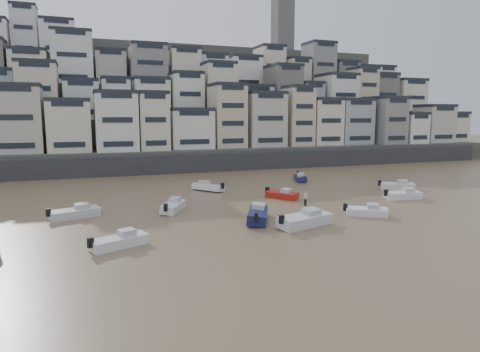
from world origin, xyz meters
name	(u,v)px	position (x,y,z in m)	size (l,w,h in m)	color
harbor_wall	(193,163)	(10.00, 65.00, 1.75)	(140.00, 3.00, 3.50)	#38383A
hillside	(175,108)	(14.73, 104.84, 13.01)	(141.04, 66.00, 50.00)	#4C4C47
boat_a	(305,218)	(10.37, 20.95, 0.89)	(6.52, 2.13, 1.78)	silver
boat_b	(367,210)	(18.88, 22.63, 0.65)	(4.80, 1.57, 1.31)	white
boat_c	(258,213)	(6.90, 24.65, 0.88)	(6.42, 2.10, 1.75)	#151743
boat_d	(403,194)	(29.26, 29.01, 0.73)	(5.35, 1.75, 1.46)	white
boat_e	(282,193)	(14.52, 34.82, 0.66)	(4.87, 1.59, 1.33)	#A81F14
boat_f	(173,205)	(-0.45, 32.20, 0.74)	(5.42, 1.77, 1.48)	silver
boat_g	(397,185)	(33.51, 35.18, 0.72)	(5.27, 1.73, 1.44)	silver
boat_h	(208,186)	(6.97, 43.68, 0.74)	(5.44, 1.78, 1.48)	silver
boat_i	(300,177)	(23.96, 47.49, 0.72)	(5.29, 1.73, 1.44)	#161B45
boat_j	(119,239)	(-7.31, 20.29, 0.71)	(5.21, 1.70, 1.42)	silver
boat_k	(75,211)	(-10.94, 32.44, 0.76)	(5.58, 1.83, 1.52)	silver
person_pink	(305,198)	(15.25, 29.75, 0.87)	(0.44, 0.44, 1.74)	#D19D93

